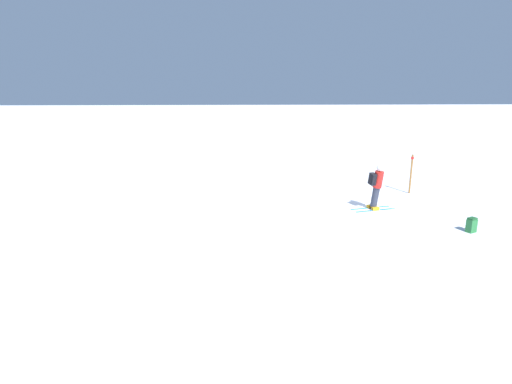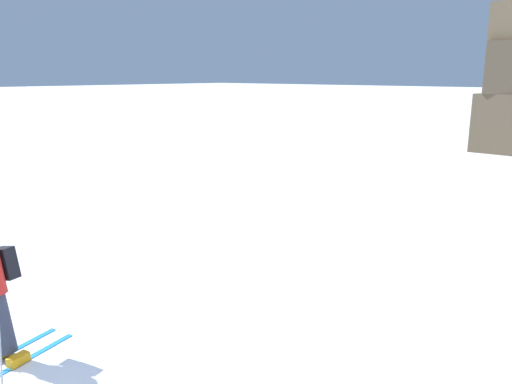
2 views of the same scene
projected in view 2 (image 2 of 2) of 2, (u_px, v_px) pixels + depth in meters
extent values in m
cube|color=#1E7AC6|center=(2.00, 357.00, 6.87)|extent=(0.48, 1.72, 0.01)
cube|color=#1E7AC6|center=(19.00, 364.00, 6.70)|extent=(0.48, 1.72, 0.01)
cube|color=orange|center=(1.00, 352.00, 6.86)|extent=(0.20, 0.30, 0.12)
cube|color=orange|center=(18.00, 359.00, 6.69)|extent=(0.20, 0.30, 0.12)
cylinder|color=#2D3342|center=(1.00, 323.00, 6.71)|extent=(0.45, 0.34, 0.85)
cube|color=black|center=(6.00, 263.00, 6.82)|extent=(0.38, 0.25, 0.48)
cube|color=brown|center=(505.00, 123.00, 24.52)|extent=(2.61, 2.21, 2.86)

